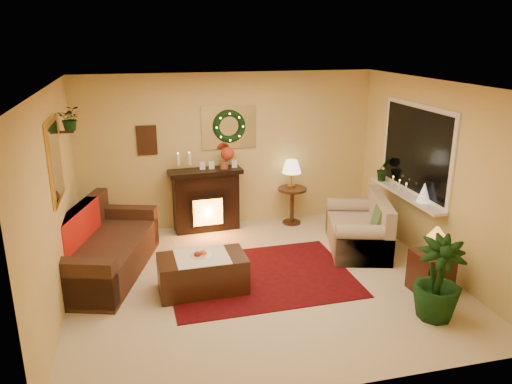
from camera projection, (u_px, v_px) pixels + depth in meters
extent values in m
plane|color=beige|center=(262.00, 280.00, 6.75)|extent=(5.00, 5.00, 0.00)
plane|color=white|center=(263.00, 85.00, 5.96)|extent=(5.00, 5.00, 0.00)
plane|color=#EFD88C|center=(229.00, 151.00, 8.43)|extent=(5.00, 5.00, 0.00)
plane|color=#EFD88C|center=(329.00, 264.00, 4.27)|extent=(5.00, 5.00, 0.00)
plane|color=#EFD88C|center=(54.00, 204.00, 5.78)|extent=(4.50, 4.50, 0.00)
plane|color=#EFD88C|center=(437.00, 176.00, 6.92)|extent=(4.50, 4.50, 0.00)
cube|color=maroon|center=(260.00, 276.00, 6.85)|extent=(2.52, 1.91, 0.01)
cube|color=#45281C|center=(105.00, 245.00, 6.83)|extent=(1.53, 2.30, 0.91)
cube|color=#B41B0E|center=(100.00, 238.00, 6.97)|extent=(0.77, 1.25, 0.02)
cube|color=black|center=(206.00, 198.00, 8.36)|extent=(1.09, 0.41, 0.98)
sphere|color=#AD341B|center=(227.00, 154.00, 8.21)|extent=(0.22, 0.22, 0.22)
cylinder|color=white|center=(178.00, 159.00, 8.01)|extent=(0.06, 0.06, 0.19)
cylinder|color=beige|center=(189.00, 159.00, 8.05)|extent=(0.06, 0.06, 0.19)
cube|color=white|center=(229.00, 127.00, 8.29)|extent=(0.92, 0.02, 0.72)
torus|color=#194719|center=(229.00, 127.00, 8.25)|extent=(0.55, 0.11, 0.55)
cube|color=#381E11|center=(147.00, 140.00, 8.03)|extent=(0.32, 0.03, 0.48)
cube|color=gold|center=(55.00, 160.00, 5.93)|extent=(0.03, 0.84, 1.00)
imported|color=#194719|center=(72.00, 130.00, 6.59)|extent=(0.33, 0.28, 0.36)
cube|color=tan|center=(358.00, 223.00, 7.65)|extent=(1.18, 1.59, 0.82)
cube|color=white|center=(416.00, 150.00, 7.35)|extent=(0.03, 1.86, 1.36)
cube|color=black|center=(415.00, 150.00, 7.35)|extent=(0.02, 1.70, 1.22)
cube|color=white|center=(405.00, 194.00, 7.53)|extent=(0.22, 1.86, 0.04)
cone|color=white|center=(424.00, 192.00, 7.08)|extent=(0.19, 0.19, 0.29)
imported|color=#183413|center=(383.00, 169.00, 8.10)|extent=(0.28, 0.23, 0.51)
cylinder|color=#562F1C|center=(292.00, 206.00, 8.70)|extent=(0.59, 0.59, 0.65)
cone|color=beige|center=(291.00, 175.00, 8.55)|extent=(0.33, 0.33, 0.50)
cube|color=#4F2F12|center=(431.00, 272.00, 6.39)|extent=(0.48, 0.48, 0.54)
cone|color=orange|center=(437.00, 238.00, 6.24)|extent=(0.28, 0.28, 0.40)
cube|color=#3A2310|center=(203.00, 275.00, 6.44)|extent=(1.13, 0.64, 0.47)
cylinder|color=silver|center=(201.00, 257.00, 6.39)|extent=(0.28, 0.28, 0.06)
imported|color=#285D28|center=(438.00, 283.00, 5.74)|extent=(2.10, 2.10, 2.98)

